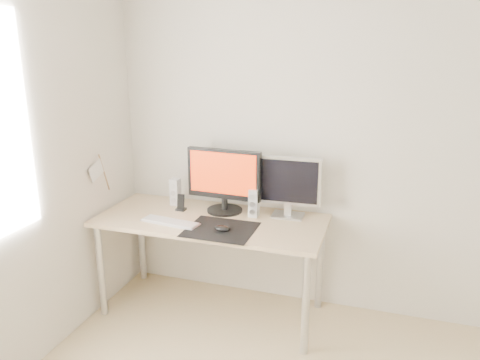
# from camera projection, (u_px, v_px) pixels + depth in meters

# --- Properties ---
(wall_back) EXTENTS (3.50, 0.00, 3.50)m
(wall_back) POSITION_uv_depth(u_px,v_px,m) (356.00, 144.00, 3.20)
(wall_back) COLOR silver
(wall_back) RESTS_ON ground
(mousepad) EXTENTS (0.45, 0.40, 0.00)m
(mousepad) POSITION_uv_depth(u_px,v_px,m) (221.00, 229.00, 3.09)
(mousepad) COLOR black
(mousepad) RESTS_ON desk
(mouse) EXTENTS (0.11, 0.06, 0.04)m
(mouse) POSITION_uv_depth(u_px,v_px,m) (222.00, 228.00, 3.05)
(mouse) COLOR black
(mouse) RESTS_ON mousepad
(desk) EXTENTS (1.60, 0.70, 0.73)m
(desk) POSITION_uv_depth(u_px,v_px,m) (211.00, 229.00, 3.31)
(desk) COLOR #D1B587
(desk) RESTS_ON ground
(main_monitor) EXTENTS (0.55, 0.27, 0.47)m
(main_monitor) POSITION_uv_depth(u_px,v_px,m) (224.00, 178.00, 3.35)
(main_monitor) COLOR black
(main_monitor) RESTS_ON desk
(second_monitor) EXTENTS (0.45, 0.17, 0.43)m
(second_monitor) POSITION_uv_depth(u_px,v_px,m) (289.00, 184.00, 3.26)
(second_monitor) COLOR silver
(second_monitor) RESTS_ON desk
(speaker_left) EXTENTS (0.06, 0.08, 0.20)m
(speaker_left) POSITION_uv_depth(u_px,v_px,m) (175.00, 192.00, 3.54)
(speaker_left) COLOR silver
(speaker_left) RESTS_ON desk
(speaker_right) EXTENTS (0.06, 0.08, 0.20)m
(speaker_right) POSITION_uv_depth(u_px,v_px,m) (254.00, 203.00, 3.30)
(speaker_right) COLOR white
(speaker_right) RESTS_ON desk
(keyboard) EXTENTS (0.43, 0.17, 0.02)m
(keyboard) POSITION_uv_depth(u_px,v_px,m) (170.00, 222.00, 3.20)
(keyboard) COLOR silver
(keyboard) RESTS_ON desk
(phone_dock) EXTENTS (0.07, 0.06, 0.12)m
(phone_dock) POSITION_uv_depth(u_px,v_px,m) (181.00, 205.00, 3.44)
(phone_dock) COLOR black
(phone_dock) RESTS_ON desk
(pennant) EXTENTS (0.01, 0.23, 0.29)m
(pennant) POSITION_uv_depth(u_px,v_px,m) (99.00, 171.00, 3.30)
(pennant) COLOR #A57F54
(pennant) RESTS_ON wall_left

